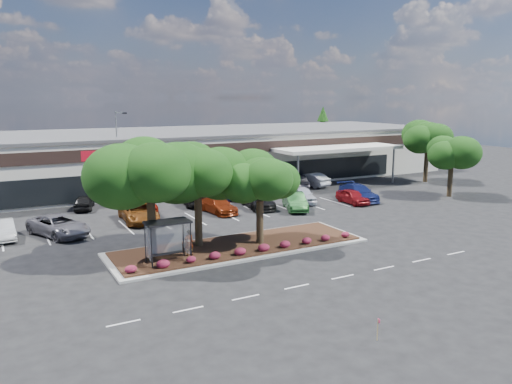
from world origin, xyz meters
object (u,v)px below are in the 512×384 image
survey_stake (378,327)px  car_0 (3,230)px  car_1 (59,225)px  light_pole (119,158)px

survey_stake → car_0: (-13.60, 25.28, 0.07)m
survey_stake → car_0: bearing=118.3°
car_0 → car_1: bearing=-16.5°
car_0 → car_1: (3.77, -0.94, 0.08)m
car_1 → survey_stake: bearing=-91.7°
car_1 → car_0: bearing=142.3°
light_pole → car_1: bearing=-119.1°
light_pole → car_0: 18.40m
light_pole → car_1: size_ratio=1.57×
light_pole → car_0: light_pole is taller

